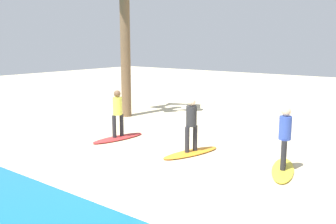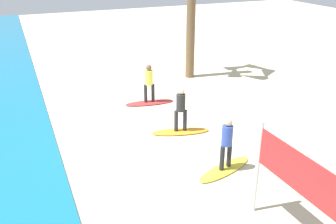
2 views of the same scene
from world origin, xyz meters
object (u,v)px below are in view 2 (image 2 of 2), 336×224
(surfboard_red, at_px, (150,103))
(surfer_red, at_px, (149,81))
(surfboard_orange, at_px, (180,131))
(surfer_orange, at_px, (181,106))
(surfboard_yellow, at_px, (225,169))
(surfer_yellow, at_px, (227,140))

(surfboard_red, xyz_separation_m, surfer_red, (0.00, 0.00, 0.99))
(surfboard_orange, height_order, surfer_orange, surfer_orange)
(surfboard_yellow, xyz_separation_m, surfer_red, (5.84, 0.28, 0.99))
(surfboard_yellow, relative_size, surfboard_red, 1.00)
(surfboard_yellow, relative_size, surfer_yellow, 1.28)
(surfer_yellow, distance_m, surfer_red, 5.85)
(surfer_yellow, height_order, surfboard_red, surfer_yellow)
(surfboard_yellow, bearing_deg, surfer_yellow, -0.00)
(surfboard_yellow, distance_m, surfboard_red, 5.85)
(surfer_orange, relative_size, surfboard_red, 0.78)
(surfboard_yellow, height_order, surfboard_orange, same)
(surfer_yellow, distance_m, surfboard_orange, 2.98)
(surfboard_yellow, bearing_deg, surfboard_red, -105.97)
(surfboard_yellow, bearing_deg, surfboard_orange, -104.69)
(surfboard_orange, relative_size, surfer_orange, 1.28)
(surfboard_yellow, relative_size, surfer_red, 1.28)
(surfboard_orange, bearing_deg, surfboard_yellow, 108.38)
(surfer_yellow, xyz_separation_m, surfer_red, (5.84, 0.28, 0.00))
(surfboard_orange, relative_size, surfer_red, 1.28)
(surfboard_orange, height_order, surfer_red, surfer_red)
(surfboard_yellow, distance_m, surfer_yellow, 0.99)
(surfer_orange, relative_size, surfer_red, 1.00)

